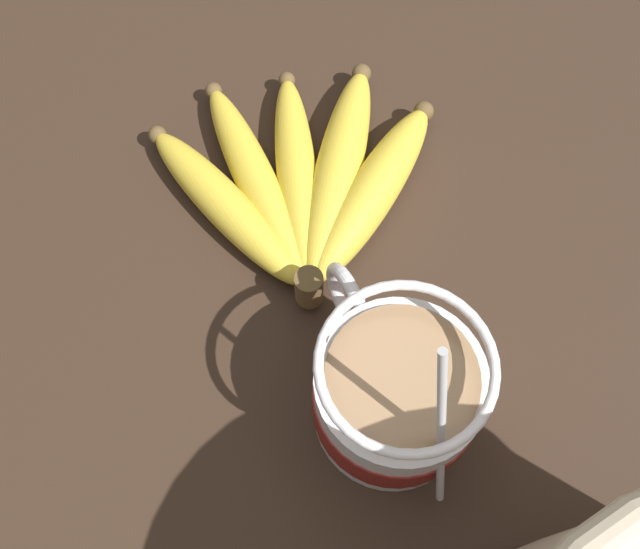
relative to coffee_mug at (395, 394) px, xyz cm
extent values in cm
cube|color=#332319|center=(6.28, -3.02, -5.56)|extent=(122.00, 122.00, 2.59)
cylinder|color=silver|center=(-0.12, 0.00, -0.32)|extent=(10.19, 10.19, 7.89)
cylinder|color=maroon|center=(-0.12, 0.00, -0.68)|extent=(10.39, 10.39, 3.59)
torus|color=silver|center=(5.96, 0.00, 0.86)|extent=(5.82, 0.90, 5.82)
cylinder|color=#997551|center=(-0.12, 0.00, 3.72)|extent=(8.99, 8.99, 0.40)
torus|color=silver|center=(-0.12, 0.00, 5.98)|extent=(10.19, 10.19, 0.60)
cylinder|color=silver|center=(-4.14, 0.00, 5.04)|extent=(4.97, 0.50, 15.74)
ellipsoid|color=silver|center=(-1.90, 0.00, -2.76)|extent=(3.00, 2.00, 0.80)
cylinder|color=brown|center=(9.54, 1.39, -1.68)|extent=(2.00, 2.00, 3.00)
ellipsoid|color=gold|center=(14.95, -6.46, -2.47)|extent=(12.64, 16.10, 3.59)
sphere|color=brown|center=(19.79, -13.49, -2.47)|extent=(1.62, 1.62, 1.62)
ellipsoid|color=gold|center=(17.84, -5.02, -2.50)|extent=(17.18, 14.40, 3.54)
sphere|color=brown|center=(25.35, -10.81, -2.50)|extent=(1.59, 1.59, 1.59)
ellipsoid|color=gold|center=(19.01, -2.03, -2.73)|extent=(18.10, 9.05, 3.06)
sphere|color=brown|center=(27.54, -5.12, -2.73)|extent=(1.38, 1.38, 1.38)
ellipsoid|color=gold|center=(19.84, 1.02, -2.73)|extent=(18.71, 3.74, 3.07)
sphere|color=brown|center=(29.13, 0.68, -2.73)|extent=(1.38, 1.38, 1.38)
ellipsoid|color=gold|center=(18.71, 3.97, -2.64)|extent=(17.29, 7.73, 3.24)
sphere|color=brown|center=(26.92, 6.27, -2.64)|extent=(1.46, 1.46, 1.46)
camera|label=1|loc=(-9.03, 9.49, 42.84)|focal=40.00mm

